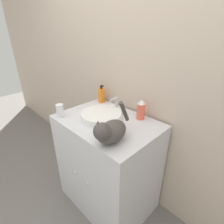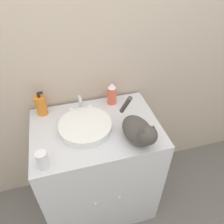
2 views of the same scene
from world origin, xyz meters
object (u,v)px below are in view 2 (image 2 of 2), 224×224
(cat, at_px, (139,131))
(cup, at_px, (43,160))
(soap_bottle, at_px, (41,105))
(spray_bottle, at_px, (112,94))

(cat, height_order, cup, cat)
(soap_bottle, distance_m, spray_bottle, 0.49)
(soap_bottle, distance_m, cup, 0.45)
(spray_bottle, height_order, cup, spray_bottle)
(spray_bottle, xyz_separation_m, cup, (-0.50, -0.44, -0.03))
(cup, bearing_deg, cat, 4.57)
(spray_bottle, bearing_deg, soap_bottle, 178.83)
(soap_bottle, bearing_deg, cat, -36.93)
(spray_bottle, bearing_deg, cup, -138.20)
(cup, bearing_deg, spray_bottle, 41.80)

